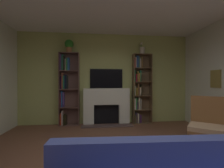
% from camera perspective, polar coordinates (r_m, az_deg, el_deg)
% --- Properties ---
extents(wall_back_accent, '(5.53, 0.06, 2.87)m').
position_cam_1_polar(wall_back_accent, '(5.22, -2.09, 1.87)').
color(wall_back_accent, '#B4C06D').
rests_on(wall_back_accent, ground_plane).
extents(fireplace, '(1.53, 0.54, 1.13)m').
position_cam_1_polar(fireplace, '(5.11, -1.96, -7.44)').
color(fireplace, white).
rests_on(fireplace, ground_plane).
extents(tv, '(1.04, 0.06, 0.61)m').
position_cam_1_polar(tv, '(5.16, -2.04, 1.93)').
color(tv, black).
rests_on(tv, fireplace).
extents(bookshelf_left, '(0.59, 0.27, 2.22)m').
position_cam_1_polar(bookshelf_left, '(5.14, -15.64, -1.19)').
color(bookshelf_left, brown).
rests_on(bookshelf_left, ground_plane).
extents(bookshelf_right, '(0.59, 0.28, 2.22)m').
position_cam_1_polar(bookshelf_right, '(5.28, 9.72, -1.82)').
color(bookshelf_right, brown).
rests_on(bookshelf_right, ground_plane).
extents(potted_plant, '(0.26, 0.26, 0.40)m').
position_cam_1_polar(potted_plant, '(5.20, -14.96, 13.17)').
color(potted_plant, '#A86E44').
rests_on(potted_plant, bookshelf_left).
extents(vase_with_flowers, '(0.16, 0.16, 0.39)m').
position_cam_1_polar(vase_with_flowers, '(5.35, 10.62, 11.65)').
color(vase_with_flowers, beige).
rests_on(vase_with_flowers, bookshelf_right).
extents(armchair, '(0.84, 0.83, 1.04)m').
position_cam_1_polar(armchair, '(3.58, 30.98, -11.91)').
color(armchair, brown).
rests_on(armchair, ground_plane).
extents(coffee_table, '(0.87, 0.44, 0.41)m').
position_cam_1_polar(coffee_table, '(2.23, 8.68, -24.78)').
color(coffee_table, brown).
rests_on(coffee_table, ground_plane).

